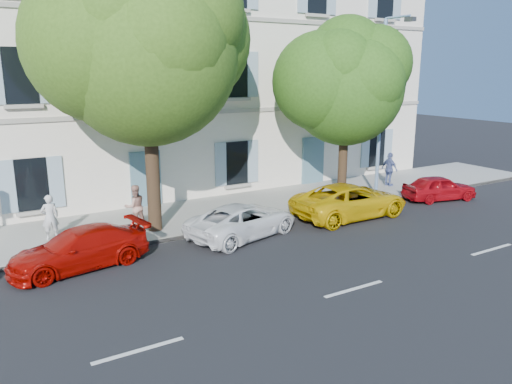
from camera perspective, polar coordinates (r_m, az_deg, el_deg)
ground at (r=17.01m, az=2.11°, el=-6.16°), size 90.00×90.00×0.00m
sidewalk at (r=20.68m, az=-4.58°, el=-2.33°), size 36.00×4.50×0.15m
kerb at (r=18.84m, az=-1.65°, el=-3.90°), size 36.00×0.16×0.16m
building at (r=25.17m, az=-10.83°, el=14.00°), size 28.00×7.00×12.00m
car_red_coupe at (r=15.90m, az=-19.55°, el=-6.13°), size 4.35×2.30×1.20m
car_white_coupe at (r=17.74m, az=-1.52°, el=-3.27°), size 4.69×3.08×1.20m
car_yellow_supercar at (r=20.43m, az=10.71°, el=-0.96°), size 4.95×2.32×1.37m
car_red_hatchback at (r=24.22m, az=20.21°, el=0.46°), size 3.60×2.12×1.15m
tree_left at (r=17.67m, az=-12.37°, el=15.07°), size 6.15×6.15×9.54m
tree_right at (r=22.19m, az=10.23°, el=11.59°), size 4.94×4.94×7.62m
street_lamp at (r=23.05m, az=14.40°, el=10.35°), size 0.25×1.66×7.84m
pedestrian_a at (r=18.38m, az=-22.49°, el=-2.66°), size 0.57×0.38×1.56m
pedestrian_b at (r=18.71m, az=-13.65°, el=-1.63°), size 0.81×0.65×1.61m
pedestrian_c at (r=25.72m, az=15.01°, el=2.52°), size 0.44×1.00×1.68m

